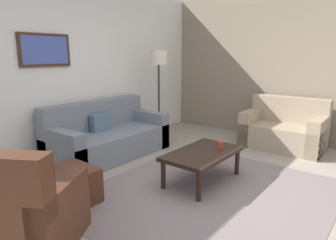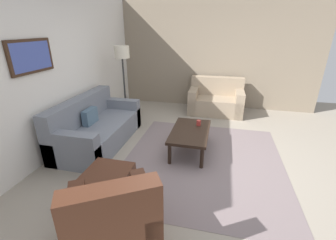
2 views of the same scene
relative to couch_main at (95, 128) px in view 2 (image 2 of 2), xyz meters
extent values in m
plane|color=gray|center=(-0.18, -2.08, -0.30)|extent=(8.00, 8.00, 0.00)
cube|color=silver|center=(-0.18, 0.52, 1.10)|extent=(6.00, 0.12, 2.80)
cube|color=gray|center=(2.82, -2.08, 1.10)|extent=(0.12, 5.20, 2.80)
cube|color=slate|center=(-0.18, -2.08, -0.29)|extent=(2.89, 2.59, 0.01)
cube|color=slate|center=(0.00, -0.10, -0.09)|extent=(1.95, 0.94, 0.42)
cube|color=slate|center=(0.00, 0.25, 0.14)|extent=(1.95, 0.24, 0.88)
cube|color=slate|center=(-0.88, -0.10, 0.01)|extent=(0.20, 0.94, 0.62)
cube|color=slate|center=(0.88, -0.10, 0.01)|extent=(0.20, 0.94, 0.62)
cube|color=slate|center=(-0.06, 0.03, 0.26)|extent=(0.36, 0.12, 0.28)
cube|color=gray|center=(2.20, -2.17, -0.09)|extent=(0.84, 1.34, 0.42)
cube|color=gray|center=(2.50, -2.17, 0.14)|extent=(0.24, 1.34, 0.88)
cube|color=gray|center=(2.20, -1.60, 0.01)|extent=(0.84, 0.20, 0.62)
cube|color=gray|center=(2.20, -2.75, 0.01)|extent=(0.84, 0.20, 0.62)
cube|color=#4C2819|center=(-2.00, -1.35, -0.08)|extent=(1.10, 1.10, 0.44)
cube|color=#4C2819|center=(-2.25, -1.51, 0.18)|extent=(0.59, 0.79, 0.95)
cube|color=#4C2819|center=(-1.83, -1.63, 0.00)|extent=(0.77, 0.55, 0.60)
cube|color=#4C2819|center=(-2.16, -1.08, 0.00)|extent=(0.77, 0.55, 0.60)
cube|color=#4C2819|center=(-1.36, -0.96, -0.10)|extent=(0.56, 0.56, 0.40)
cylinder|color=black|center=(-0.40, -2.08, -0.12)|extent=(0.06, 0.06, 0.36)
cylinder|color=black|center=(0.58, -2.08, -0.12)|extent=(0.06, 0.06, 0.36)
cylinder|color=black|center=(-0.40, -1.56, -0.12)|extent=(0.06, 0.06, 0.36)
cylinder|color=black|center=(0.58, -1.56, -0.12)|extent=(0.06, 0.06, 0.36)
cube|color=black|center=(0.09, -1.82, 0.09)|extent=(1.10, 0.64, 0.05)
cylinder|color=#B2332D|center=(0.34, -1.93, 0.16)|extent=(0.08, 0.08, 0.10)
cylinder|color=black|center=(1.24, -0.11, -0.28)|extent=(0.28, 0.28, 0.03)
cylinder|color=#262626|center=(1.24, -0.11, 0.43)|extent=(0.04, 0.04, 1.45)
cylinder|color=beige|center=(1.24, -0.11, 1.28)|extent=(0.32, 0.32, 0.26)
cube|color=#382316|center=(-0.68, 0.43, 1.40)|extent=(0.79, 0.04, 0.48)
cube|color=#4456A6|center=(-0.68, 0.42, 1.40)|extent=(0.71, 0.01, 0.40)
camera|label=1|loc=(-3.05, -3.73, 1.34)|focal=31.70mm
camera|label=2|loc=(-3.52, -2.27, 1.80)|focal=24.40mm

